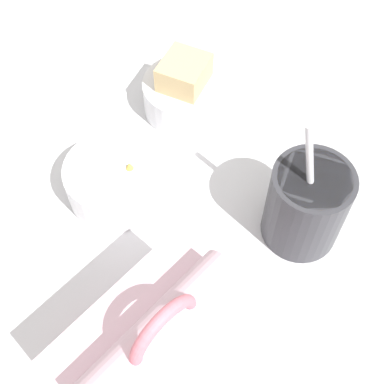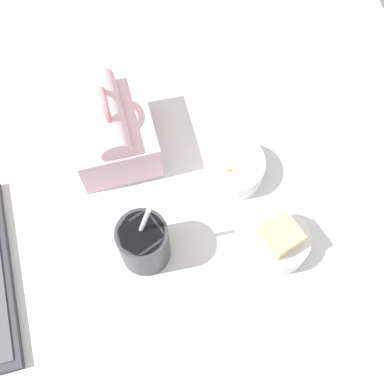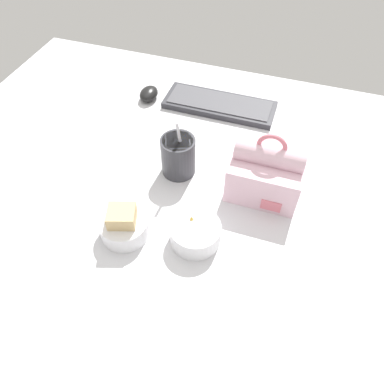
# 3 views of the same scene
# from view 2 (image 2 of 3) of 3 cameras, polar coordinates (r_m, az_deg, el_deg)

# --- Properties ---
(desk_surface) EXTENTS (1.40, 1.10, 0.02)m
(desk_surface) POSITION_cam_2_polar(r_m,az_deg,el_deg) (0.94, -2.17, -4.36)
(desk_surface) COLOR silver
(desk_surface) RESTS_ON ground
(lunch_bag) EXTENTS (0.16, 0.14, 0.17)m
(lunch_bag) POSITION_cam_2_polar(r_m,az_deg,el_deg) (0.95, -8.50, 6.52)
(lunch_bag) COLOR beige
(lunch_bag) RESTS_ON desk_surface
(soup_cup) EXTENTS (0.08, 0.08, 0.17)m
(soup_cup) POSITION_cam_2_polar(r_m,az_deg,el_deg) (0.87, -5.17, -5.41)
(soup_cup) COLOR #333338
(soup_cup) RESTS_ON desk_surface
(bento_bowl_sandwich) EXTENTS (0.10, 0.10, 0.08)m
(bento_bowl_sandwich) POSITION_cam_2_polar(r_m,az_deg,el_deg) (0.90, 9.20, -5.19)
(bento_bowl_sandwich) COLOR silver
(bento_bowl_sandwich) RESTS_ON desk_surface
(bento_bowl_snacks) EXTENTS (0.11, 0.11, 0.06)m
(bento_bowl_snacks) POSITION_cam_2_polar(r_m,az_deg,el_deg) (0.95, 4.46, 2.56)
(bento_bowl_snacks) COLOR silver
(bento_bowl_snacks) RESTS_ON desk_surface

